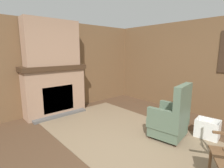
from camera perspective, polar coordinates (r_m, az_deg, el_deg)
name	(u,v)px	position (r m, az deg, el deg)	size (l,w,h in m)	color
ground_plane	(125,156)	(2.97, 4.28, -22.34)	(14.00, 14.00, 0.00)	#4C3523
wood_panel_wall_left	(50,68)	(4.85, -19.70, 5.07)	(0.06, 6.07, 2.39)	brown
wood_panel_wall_back	(204,68)	(4.89, 27.96, 4.60)	(6.07, 0.09, 2.39)	brown
fireplace_hearth	(55,90)	(4.70, -18.10, -1.96)	(0.64, 1.60, 1.26)	#9E7A60
chimney_breast	(52,43)	(4.61, -19.03, 12.60)	(0.37, 1.32, 1.10)	#9E7A60
area_rug	(128,136)	(3.53, 5.22, -16.48)	(3.97, 2.17, 0.01)	#7A664C
armchair	(171,119)	(3.47, 18.72, -10.79)	(0.68, 0.72, 1.05)	#516651
firewood_stack	(168,111)	(4.84, 17.78, -8.40)	(0.54, 0.45, 0.15)	brown
laundry_basket	(207,129)	(3.85, 28.70, -12.65)	(0.44, 0.36, 0.35)	white
oil_lamp_vase	(43,62)	(4.57, -21.53, 6.63)	(0.13, 0.13, 0.25)	#B24C42
storage_case	(56,63)	(4.70, -17.74, 6.60)	(0.15, 0.22, 0.12)	brown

